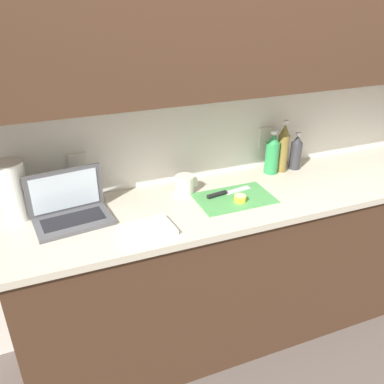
% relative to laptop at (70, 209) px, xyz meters
% --- Properties ---
extents(ground_plane, '(12.00, 12.00, 0.00)m').
position_rel_laptop_xyz_m(ground_plane, '(0.89, -0.08, -0.97)').
color(ground_plane, '#564C47').
rests_on(ground_plane, ground).
extents(wall_back, '(5.20, 0.38, 2.60)m').
position_rel_laptop_xyz_m(wall_back, '(0.89, 0.13, 0.59)').
color(wall_back, white).
rests_on(wall_back, ground_plane).
extents(counter_unit, '(2.49, 0.58, 0.91)m').
position_rel_laptop_xyz_m(counter_unit, '(0.91, -0.08, -0.50)').
color(counter_unit, '#472D1E').
rests_on(counter_unit, ground_plane).
extents(laptop, '(0.36, 0.25, 0.23)m').
position_rel_laptop_xyz_m(laptop, '(0.00, 0.00, 0.00)').
color(laptop, '#515156').
rests_on(laptop, counter_unit).
extents(cutting_board, '(0.39, 0.24, 0.01)m').
position_rel_laptop_xyz_m(cutting_board, '(0.79, -0.10, -0.05)').
color(cutting_board, '#4C9E51').
rests_on(cutting_board, counter_unit).
extents(knife, '(0.26, 0.07, 0.02)m').
position_rel_laptop_xyz_m(knife, '(0.74, -0.05, -0.04)').
color(knife, silver).
rests_on(knife, cutting_board).
extents(lemon_half_cut, '(0.06, 0.06, 0.03)m').
position_rel_laptop_xyz_m(lemon_half_cut, '(0.80, -0.15, -0.03)').
color(lemon_half_cut, yellow).
rests_on(lemon_half_cut, cutting_board).
extents(bottle_green_soda, '(0.07, 0.07, 0.22)m').
position_rel_laptop_xyz_m(bottle_green_soda, '(1.29, 0.11, 0.04)').
color(bottle_green_soda, '#333338').
rests_on(bottle_green_soda, counter_unit).
extents(bottle_oil_tall, '(0.06, 0.06, 0.30)m').
position_rel_laptop_xyz_m(bottle_oil_tall, '(1.20, 0.11, 0.08)').
color(bottle_oil_tall, olive).
rests_on(bottle_oil_tall, counter_unit).
extents(bottle_water_clear, '(0.08, 0.08, 0.25)m').
position_rel_laptop_xyz_m(bottle_water_clear, '(1.13, 0.11, 0.06)').
color(bottle_water_clear, '#2D934C').
rests_on(bottle_water_clear, counter_unit).
extents(measuring_cup, '(0.12, 0.10, 0.09)m').
position_rel_laptop_xyz_m(measuring_cup, '(0.59, 0.06, -0.01)').
color(measuring_cup, silver).
rests_on(measuring_cup, counter_unit).
extents(paper_towel_roll, '(0.13, 0.13, 0.28)m').
position_rel_laptop_xyz_m(paper_towel_roll, '(-0.23, 0.11, 0.08)').
color(paper_towel_roll, white).
rests_on(paper_towel_roll, counter_unit).
extents(dish_towel, '(0.23, 0.18, 0.02)m').
position_rel_laptop_xyz_m(dish_towel, '(0.30, -0.24, -0.04)').
color(dish_towel, white).
rests_on(dish_towel, counter_unit).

